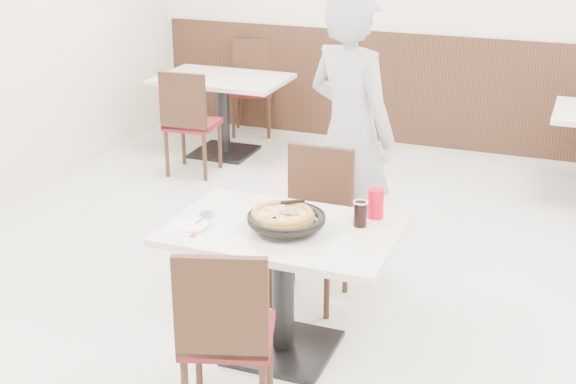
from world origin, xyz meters
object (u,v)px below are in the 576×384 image
(cola_glass, at_px, (360,215))
(red_cup, at_px, (376,204))
(side_plate, at_px, (190,225))
(bg_chair_left_near, at_px, (193,121))
(main_table, at_px, (283,291))
(bg_table_left, at_px, (223,116))
(chair_far, at_px, (309,230))
(pizza, at_px, (282,217))
(chair_near, at_px, (228,331))
(diner_person, at_px, (351,133))
(bg_chair_left_far, at_px, (252,89))
(pizza_pan, at_px, (286,223))

(cola_glass, bearing_deg, red_cup, 72.88)
(side_plate, bearing_deg, bg_chair_left_near, 117.48)
(main_table, distance_m, cola_glass, 0.60)
(bg_table_left, bearing_deg, bg_chair_left_near, -91.68)
(chair_far, relative_size, red_cup, 5.94)
(pizza, height_order, red_cup, red_cup)
(chair_near, relative_size, bg_chair_left_near, 1.00)
(cola_glass, bearing_deg, diner_person, 109.83)
(main_table, bearing_deg, diner_person, 89.65)
(cola_glass, distance_m, bg_table_left, 3.66)
(cola_glass, height_order, bg_chair_left_far, bg_chair_left_far)
(chair_far, bearing_deg, cola_glass, 135.60)
(main_table, xyz_separation_m, pizza_pan, (0.03, -0.03, 0.42))
(chair_near, distance_m, red_cup, 1.10)
(chair_near, relative_size, chair_far, 1.00)
(chair_near, xyz_separation_m, bg_table_left, (-1.79, 3.70, -0.10))
(cola_glass, xyz_separation_m, diner_person, (-0.36, 1.01, 0.12))
(main_table, distance_m, bg_chair_left_far, 4.20)
(chair_far, xyz_separation_m, side_plate, (-0.39, -0.78, 0.28))
(diner_person, bearing_deg, side_plate, 95.84)
(chair_far, height_order, side_plate, chair_far)
(chair_near, distance_m, bg_chair_left_near, 3.59)
(pizza_pan, xyz_separation_m, bg_chair_left_far, (-1.86, 3.82, -0.32))
(pizza_pan, relative_size, side_plate, 1.65)
(chair_near, height_order, red_cup, chair_near)
(pizza, distance_m, red_cup, 0.52)
(pizza, relative_size, diner_person, 0.18)
(chair_far, bearing_deg, side_plate, 64.03)
(cola_glass, height_order, bg_table_left, cola_glass)
(bg_chair_left_far, bearing_deg, bg_table_left, 73.08)
(red_cup, relative_size, diner_person, 0.09)
(side_plate, distance_m, diner_person, 1.43)
(bg_chair_left_far, bearing_deg, pizza, 98.00)
(pizza_pan, bearing_deg, chair_near, -95.81)
(cola_glass, bearing_deg, pizza_pan, -149.93)
(side_plate, bearing_deg, red_cup, 28.59)
(chair_near, xyz_separation_m, diner_person, (0.04, 1.81, 0.46))
(diner_person, xyz_separation_m, bg_chair_left_near, (-1.84, 1.30, -0.46))
(chair_near, xyz_separation_m, chair_far, (-0.04, 1.24, 0.00))
(chair_far, distance_m, red_cup, 0.67)
(cola_glass, bearing_deg, main_table, -156.19)
(pizza_pan, bearing_deg, side_plate, -164.41)
(chair_near, relative_size, side_plate, 4.99)
(pizza_pan, bearing_deg, diner_person, 91.17)
(bg_table_left, bearing_deg, chair_near, -64.23)
(side_plate, bearing_deg, bg_table_left, 112.78)
(chair_far, height_order, bg_chair_left_far, same)
(main_table, xyz_separation_m, bg_chair_left_far, (-1.83, 3.78, 0.10))
(main_table, xyz_separation_m, red_cup, (0.42, 0.31, 0.45))
(red_cup, distance_m, diner_person, 0.97)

